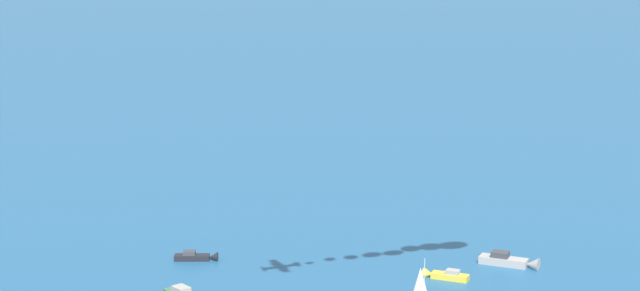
{
  "coord_description": "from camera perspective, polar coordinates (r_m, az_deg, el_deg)",
  "views": [
    {
      "loc": [
        -98.44,
        89.15,
        58.55
      ],
      "look_at": [
        0.0,
        0.0,
        31.11
      ],
      "focal_mm": 62.42,
      "sensor_mm": 36.0,
      "label": 1
    }
  ],
  "objects": [
    {
      "name": "motorboat_far_port",
      "position": [
        193.45,
        9.8,
        -5.87
      ],
      "size": [
        10.38,
        6.46,
        2.95
      ],
      "color": "#9E9993",
      "rests_on": "ground_plane"
    },
    {
      "name": "motorboat_inshore",
      "position": [
        185.36,
        6.37,
        -6.62
      ],
      "size": [
        7.72,
        4.96,
        2.21
      ],
      "color": "gold",
      "rests_on": "ground_plane"
    },
    {
      "name": "motorboat_outer_ring_e",
      "position": [
        194.95,
        -6.27,
        -5.7
      ],
      "size": [
        6.47,
        6.93,
        2.19
      ],
      "color": "black",
      "rests_on": "ground_plane"
    }
  ]
}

